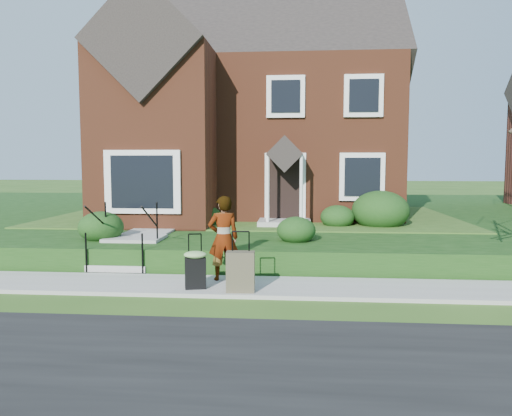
# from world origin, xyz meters

# --- Properties ---
(ground) EXTENTS (120.00, 120.00, 0.00)m
(ground) POSITION_xyz_m (0.00, 0.00, 0.00)
(ground) COLOR #2D5119
(ground) RESTS_ON ground
(street) EXTENTS (60.00, 6.00, 0.01)m
(street) POSITION_xyz_m (0.00, -5.00, 0.01)
(street) COLOR black
(street) RESTS_ON ground
(sidewalk) EXTENTS (60.00, 1.60, 0.08)m
(sidewalk) POSITION_xyz_m (0.00, 0.00, 0.04)
(sidewalk) COLOR #9E9B93
(sidewalk) RESTS_ON ground
(terrace) EXTENTS (44.00, 20.00, 0.60)m
(terrace) POSITION_xyz_m (4.00, 10.90, 0.30)
(terrace) COLOR #12360E
(terrace) RESTS_ON ground
(walkway) EXTENTS (1.20, 6.00, 0.06)m
(walkway) POSITION_xyz_m (-2.50, 5.00, 0.63)
(walkway) COLOR #9E9B93
(walkway) RESTS_ON terrace
(main_house) EXTENTS (10.40, 10.20, 9.40)m
(main_house) POSITION_xyz_m (-0.21, 9.61, 5.26)
(main_house) COLOR brown
(main_house) RESTS_ON terrace
(front_steps) EXTENTS (1.40, 2.02, 1.50)m
(front_steps) POSITION_xyz_m (-2.50, 1.84, 0.47)
(front_steps) COLOR #9E9B93
(front_steps) RESTS_ON ground
(foundation_shrubs) EXTENTS (10.19, 4.69, 1.22)m
(foundation_shrubs) POSITION_xyz_m (0.51, 4.92, 1.10)
(foundation_shrubs) COLOR black
(foundation_shrubs) RESTS_ON terrace
(woman) EXTENTS (0.75, 0.61, 1.78)m
(woman) POSITION_xyz_m (0.05, 0.39, 0.97)
(woman) COLOR #999999
(woman) RESTS_ON sidewalk
(suitcase_black) EXTENTS (0.53, 0.47, 1.09)m
(suitcase_black) POSITION_xyz_m (-0.40, -0.38, 0.50)
(suitcase_black) COLOR black
(suitcase_black) RESTS_ON sidewalk
(suitcase_olive) EXTENTS (0.55, 0.33, 1.17)m
(suitcase_olive) POSITION_xyz_m (0.51, -0.54, 0.47)
(suitcase_olive) COLOR #4F4834
(suitcase_olive) RESTS_ON sidewalk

